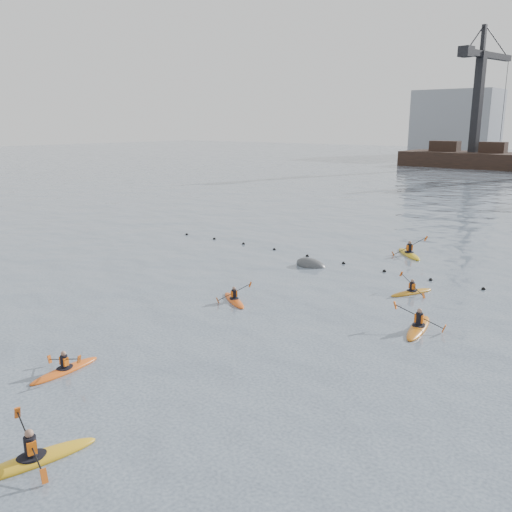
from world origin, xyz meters
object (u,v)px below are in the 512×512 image
object	(u,v)px
kayaker_2	(234,300)
kayaker_3	(412,292)
kayaker_4	(418,327)
kayaker_5	(409,253)
kayaker_0	(65,369)
mooring_buoy	(311,266)
kayaker_1	(32,459)

from	to	relation	value
kayaker_2	kayaker_3	world-z (taller)	kayaker_3
kayaker_3	kayaker_4	size ratio (longest dim) A/B	0.80
kayaker_2	kayaker_5	distance (m)	15.75
kayaker_2	kayaker_5	world-z (taller)	kayaker_5
kayaker_3	kayaker_5	size ratio (longest dim) A/B	0.92
kayaker_0	kayaker_4	bearing A→B (deg)	52.10
kayaker_4	mooring_buoy	distance (m)	11.70
kayaker_2	mooring_buoy	distance (m)	8.58
kayaker_1	mooring_buoy	size ratio (longest dim) A/B	1.78
kayaker_1	kayaker_3	xyz separation A→B (m)	(1.82, 21.09, -0.02)
kayaker_5	kayaker_1	bearing A→B (deg)	-130.69
kayaker_1	mooring_buoy	distance (m)	23.18
kayaker_3	mooring_buoy	bearing A→B (deg)	-166.50
kayaker_0	kayaker_3	xyz separation A→B (m)	(6.15, 17.38, -0.00)
kayaker_3	mooring_buoy	world-z (taller)	kayaker_3
kayaker_2	kayaker_4	distance (m)	9.39
kayaker_4	mooring_buoy	size ratio (longest dim) A/B	1.72
kayaker_1	kayaker_5	world-z (taller)	kayaker_5
kayaker_4	kayaker_1	bearing A→B (deg)	64.79
kayaker_2	kayaker_0	bearing A→B (deg)	-146.28
kayaker_1	kayaker_4	world-z (taller)	kayaker_1
mooring_buoy	kayaker_0	bearing A→B (deg)	-85.97
kayaker_4	kayaker_2	bearing A→B (deg)	3.64
kayaker_4	kayaker_5	xyz separation A→B (m)	(-6.24, 13.19, 0.00)
mooring_buoy	kayaker_2	bearing A→B (deg)	-84.67
kayaker_3	kayaker_4	bearing A→B (deg)	-39.42
kayaker_1	kayaker_3	bearing A→B (deg)	98.70
kayaker_0	kayaker_3	world-z (taller)	kayaker_3
kayaker_3	kayaker_5	bearing A→B (deg)	138.60
kayaker_1	kayaker_2	size ratio (longest dim) A/B	1.35
kayaker_3	kayaker_4	distance (m)	5.42
kayaker_0	kayaker_4	world-z (taller)	kayaker_4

